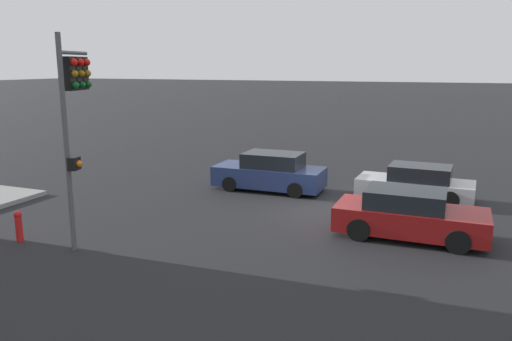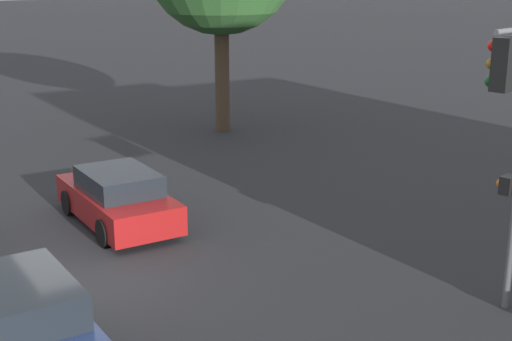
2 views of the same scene
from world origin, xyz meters
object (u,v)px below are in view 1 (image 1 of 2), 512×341
(crossing_car_0, at_px, (270,173))
(fire_hydrant, at_px, (19,225))
(crossing_car_2, at_px, (416,184))
(crossing_car_1, at_px, (409,215))
(traffic_signal, at_px, (74,96))

(crossing_car_0, height_order, fire_hydrant, crossing_car_0)
(crossing_car_0, relative_size, crossing_car_2, 1.04)
(crossing_car_1, bearing_deg, traffic_signal, -154.11)
(crossing_car_1, height_order, fire_hydrant, crossing_car_1)
(crossing_car_2, bearing_deg, traffic_signal, 47.84)
(traffic_signal, height_order, crossing_car_2, traffic_signal)
(crossing_car_1, distance_m, crossing_car_2, 4.49)
(crossing_car_0, bearing_deg, crossing_car_1, 145.72)
(crossing_car_0, xyz_separation_m, crossing_car_1, (-5.86, 3.92, -0.03))
(traffic_signal, relative_size, crossing_car_1, 1.34)
(fire_hydrant, bearing_deg, traffic_signal, -164.33)
(crossing_car_2, bearing_deg, fire_hydrant, 43.76)
(fire_hydrant, bearing_deg, crossing_car_0, -118.40)
(traffic_signal, xyz_separation_m, crossing_car_1, (-8.58, -4.08, -3.52))
(crossing_car_2, relative_size, fire_hydrant, 4.69)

